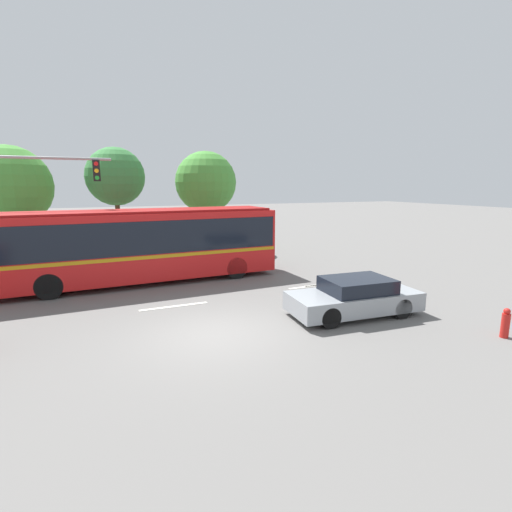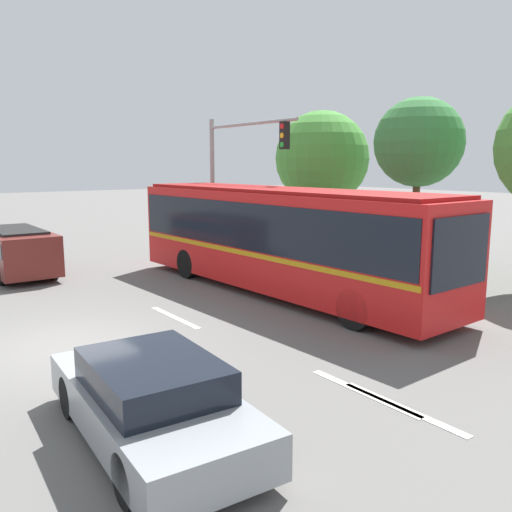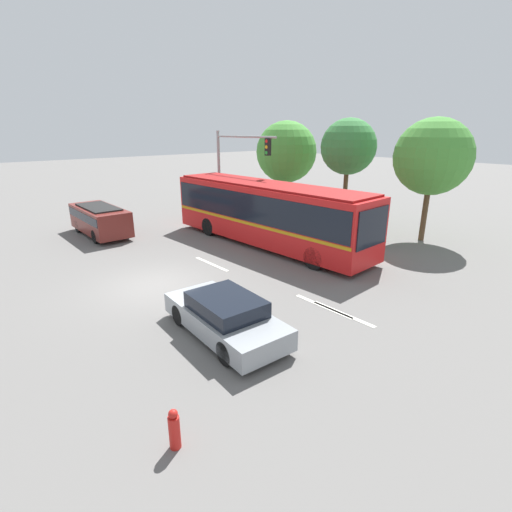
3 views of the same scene
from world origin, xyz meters
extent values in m
plane|color=slate|center=(0.00, 0.00, 0.00)|extent=(140.00, 140.00, 0.00)
cube|color=red|center=(-1.24, 6.96, 1.67)|extent=(12.12, 2.97, 2.84)
cube|color=black|center=(-1.24, 6.96, 2.12)|extent=(11.88, 3.00, 1.36)
cube|color=#C68C14|center=(-1.24, 6.96, 1.33)|extent=(12.00, 2.99, 0.14)
cube|color=black|center=(4.79, 7.17, 2.01)|extent=(0.13, 2.18, 1.59)
cube|color=maroon|center=(-1.24, 6.96, 3.14)|extent=(11.63, 2.75, 0.10)
cylinder|color=black|center=(2.81, 8.23, 0.50)|extent=(1.01, 0.33, 1.00)
cylinder|color=black|center=(2.89, 5.98, 0.50)|extent=(1.01, 0.33, 1.00)
cylinder|color=black|center=(-4.77, 7.97, 0.50)|extent=(1.01, 0.33, 1.00)
cylinder|color=black|center=(-4.70, 5.72, 0.50)|extent=(1.01, 0.33, 1.00)
cube|color=gray|center=(4.73, -0.21, 0.48)|extent=(4.41, 2.09, 0.60)
cube|color=black|center=(4.84, -0.22, 1.01)|extent=(2.25, 1.73, 0.46)
cylinder|color=black|center=(3.35, -0.91, 0.33)|extent=(0.67, 0.26, 0.66)
cylinder|color=black|center=(3.46, 0.67, 0.33)|extent=(0.67, 0.26, 0.66)
cylinder|color=black|center=(5.97, -1.09, 0.33)|extent=(0.67, 0.26, 0.66)
cylinder|color=black|center=(6.07, 0.49, 0.33)|extent=(0.67, 0.26, 0.66)
cylinder|color=gray|center=(-4.67, 8.38, 5.35)|extent=(5.19, 0.12, 0.12)
cube|color=black|center=(-2.70, 8.38, 4.85)|extent=(0.30, 0.22, 0.90)
cylinder|color=red|center=(-2.70, 8.26, 5.15)|extent=(0.18, 0.02, 0.18)
cylinder|color=yellow|center=(-2.70, 8.26, 4.85)|extent=(0.18, 0.02, 0.18)
cylinder|color=green|center=(-2.70, 8.26, 4.55)|extent=(0.18, 0.02, 0.18)
cube|color=#286028|center=(-0.90, 11.49, 0.59)|extent=(6.50, 1.20, 1.17)
cube|color=#B7192D|center=(-0.90, 11.49, 1.47)|extent=(6.37, 1.14, 0.59)
cylinder|color=brown|center=(-7.04, 14.24, 1.31)|extent=(0.27, 0.27, 2.62)
sphere|color=#479338|center=(-7.04, 14.24, 4.19)|extent=(4.35, 4.35, 4.35)
cylinder|color=brown|center=(-1.63, 14.15, 1.76)|extent=(0.28, 0.28, 3.51)
sphere|color=#387F3D|center=(-1.63, 14.15, 4.73)|extent=(3.40, 3.40, 3.40)
cylinder|color=brown|center=(3.77, 13.86, 1.51)|extent=(0.29, 0.29, 3.02)
sphere|color=#479338|center=(3.77, 13.86, 4.42)|extent=(3.89, 3.89, 3.89)
cylinder|color=red|center=(7.47, -3.43, 0.35)|extent=(0.22, 0.22, 0.70)
sphere|color=red|center=(7.47, -3.43, 0.77)|extent=(0.18, 0.18, 0.18)
cube|color=silver|center=(6.26, 3.47, 0.01)|extent=(2.40, 0.16, 0.01)
cube|color=silver|center=(-0.56, 2.99, 0.01)|extent=(2.40, 0.16, 0.01)
cube|color=silver|center=(5.48, 3.41, 0.01)|extent=(2.40, 0.16, 0.01)
camera|label=1|loc=(-2.90, -9.86, 4.23)|focal=26.34mm
camera|label=2|loc=(11.32, -3.26, 3.88)|focal=37.43mm
camera|label=3|loc=(12.73, -6.00, 5.75)|focal=26.46mm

